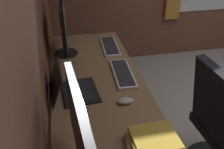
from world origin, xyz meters
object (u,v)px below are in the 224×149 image
laptop_leftmost (70,88)px  office_chair (222,132)px  monitor_secondary (81,137)px  drawer_pedestal (94,112)px  monitor_primary (64,25)px  keyboard_main (123,73)px  book_stack_near (153,142)px  mouse_main (125,101)px  keyboard_spare (110,46)px

laptop_leftmost → office_chair: office_chair is taller
monitor_secondary → laptop_leftmost: bearing=1.9°
office_chair → drawer_pedestal: bearing=58.2°
monitor_primary → keyboard_main: size_ratio=1.35×
monitor_primary → book_stack_near: (-1.16, -0.38, -0.23)m
keyboard_main → book_stack_near: (-0.73, 0.02, 0.02)m
office_chair → mouse_main: bearing=79.3°
mouse_main → book_stack_near: (-0.38, -0.05, 0.02)m
laptop_leftmost → office_chair: bearing=-106.1°
monitor_primary → mouse_main: monitor_primary is taller
laptop_leftmost → mouse_main: (-0.17, -0.34, -0.03)m
mouse_main → monitor_secondary: bearing=147.7°
monitor_secondary → office_chair: bearing=-69.8°
mouse_main → book_stack_near: book_stack_near is taller
book_stack_near → office_chair: 0.75m
book_stack_near → mouse_main: bearing=7.0°
keyboard_spare → mouse_main: 0.84m
mouse_main → book_stack_near: size_ratio=0.37×
monitor_primary → monitor_secondary: 1.28m
keyboard_spare → office_chair: office_chair is taller
office_chair → keyboard_spare: bearing=32.5°
monitor_primary → laptop_leftmost: 0.65m
monitor_secondary → keyboard_spare: 1.41m
monitor_primary → mouse_main: size_ratio=5.54×
laptop_leftmost → keyboard_spare: laptop_leftmost is taller
mouse_main → monitor_primary: bearing=23.2°
keyboard_main → office_chair: 0.83m
laptop_leftmost → mouse_main: size_ratio=3.24×
keyboard_main → office_chair: size_ratio=0.44×
keyboard_main → keyboard_spare: (0.49, 0.00, 0.00)m
monitor_primary → mouse_main: 0.88m
keyboard_spare → monitor_primary: bearing=98.1°
laptop_leftmost → drawer_pedestal: bearing=-37.0°
drawer_pedestal → monitor_primary: size_ratio=1.21×
book_stack_near → office_chair: bearing=-68.2°
keyboard_main → keyboard_spare: bearing=0.2°
mouse_main → book_stack_near: 0.39m
keyboard_spare → office_chair: bearing=-147.5°
monitor_primary → laptop_leftmost: (-0.61, 0.00, -0.21)m
drawer_pedestal → laptop_leftmost: laptop_leftmost is taller
laptop_leftmost → book_stack_near: laptop_leftmost is taller
monitor_primary → monitor_secondary: bearing=-179.1°
monitor_primary → keyboard_spare: 0.48m
keyboard_main → mouse_main: size_ratio=4.09×
laptop_leftmost → office_chair: 1.11m
monitor_primary → laptop_leftmost: size_ratio=1.71×
monitor_secondary → keyboard_spare: bearing=-15.9°
monitor_primary → office_chair: monitor_primary is taller
book_stack_near → monitor_secondary: bearing=107.4°
monitor_secondary → laptop_leftmost: size_ratio=1.58×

